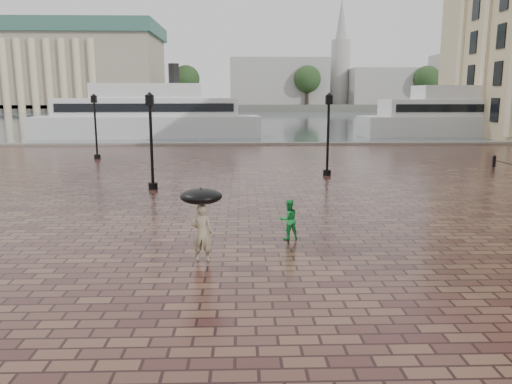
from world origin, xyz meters
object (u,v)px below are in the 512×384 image
(street_lamps, at_px, (185,132))
(adult_pedestrian, at_px, (202,233))
(ferry_far, at_px, (465,115))
(child_pedestrian, at_px, (289,219))
(ferry_near, at_px, (148,116))

(street_lamps, bearing_deg, adult_pedestrian, -82.34)
(adult_pedestrian, relative_size, ferry_far, 0.07)
(child_pedestrian, bearing_deg, ferry_far, -140.60)
(street_lamps, height_order, ferry_near, ferry_near)
(adult_pedestrian, distance_m, ferry_near, 42.42)
(street_lamps, xyz_separation_m, child_pedestrian, (4.65, -14.00, -1.71))
(street_lamps, distance_m, ferry_far, 38.60)
(street_lamps, relative_size, ferry_near, 0.64)
(ferry_near, distance_m, ferry_far, 34.84)
(ferry_far, bearing_deg, ferry_near, 179.30)
(child_pedestrian, bearing_deg, street_lamps, -92.14)
(adult_pedestrian, xyz_separation_m, ferry_far, (25.95, 42.49, 1.49))
(ferry_far, bearing_deg, child_pedestrian, -122.51)
(child_pedestrian, bearing_deg, adult_pedestrian, 18.71)
(ferry_near, bearing_deg, street_lamps, -79.94)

